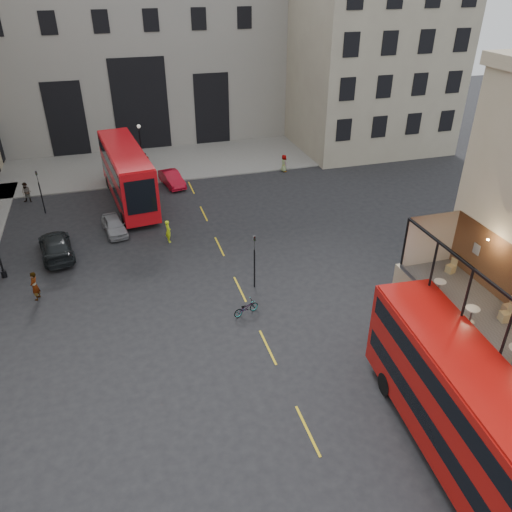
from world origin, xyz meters
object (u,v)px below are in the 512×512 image
object	(u,v)px
street_lamp_b	(142,154)
cafe_chair_c	(505,316)
pedestrian_e	(35,286)
traffic_light_far	(39,187)
cyclist	(168,231)
cafe_chair_b	(508,309)
car_c	(56,246)
cafe_chair_d	(451,268)
pedestrian_d	(284,163)
traffic_light_near	(254,255)
pedestrian_a	(27,193)
bus_near	(466,410)
cafe_table_mid	(472,313)
bus_far	(127,172)
bicycle	(246,308)
car_a	(114,225)
pedestrian_c	(146,160)
car_b	(172,179)
pedestrian_b	(141,167)
cafe_table_far	(439,285)

from	to	relation	value
street_lamp_b	cafe_chair_c	world-z (taller)	cafe_chair_c
pedestrian_e	traffic_light_far	bearing A→B (deg)	-162.23
cyclist	cafe_chair_b	xyz separation A→B (m)	(13.06, -19.89, 3.98)
car_c	cafe_chair_d	xyz separation A→B (m)	(20.84, -16.25, 4.06)
pedestrian_d	traffic_light_near	bearing A→B (deg)	145.08
pedestrian_a	street_lamp_b	bearing A→B (deg)	33.61
traffic_light_far	bus_near	size ratio (longest dim) A/B	0.30
street_lamp_b	cafe_table_mid	size ratio (longest dim) A/B	6.82
traffic_light_near	bus_far	world-z (taller)	bus_far
traffic_light_far	bus_far	size ratio (longest dim) A/B	0.30
traffic_light_near	pedestrian_a	bearing A→B (deg)	129.49
bicycle	cafe_chair_c	distance (m)	14.18
car_a	pedestrian_c	size ratio (longest dim) A/B	2.40
bus_near	car_a	world-z (taller)	bus_near
cafe_chair_c	pedestrian_a	bearing A→B (deg)	127.03
cafe_chair_c	bus_far	bearing A→B (deg)	117.25
car_b	cyclist	size ratio (longest dim) A/B	2.37
bus_near	street_lamp_b	bearing A→B (deg)	104.38
cyclist	cafe_chair_c	world-z (taller)	cafe_chair_c
bicycle	pedestrian_c	world-z (taller)	pedestrian_c
car_b	bicycle	bearing A→B (deg)	-98.19
bus_far	cafe_chair_d	distance (m)	28.85
car_c	cafe_table_mid	world-z (taller)	cafe_table_mid
pedestrian_a	cafe_table_mid	bearing A→B (deg)	-37.32
bus_far	traffic_light_near	bearing A→B (deg)	-67.49
pedestrian_c	car_c	bearing A→B (deg)	35.46
pedestrian_d	pedestrian_b	bearing A→B (deg)	65.80
car_c	pedestrian_b	world-z (taller)	pedestrian_b
pedestrian_b	pedestrian_c	distance (m)	1.82
bus_near	car_a	size ratio (longest dim) A/B	3.31
traffic_light_far	cafe_chair_d	distance (m)	32.91
cafe_chair_b	cafe_chair_c	xyz separation A→B (m)	(-0.51, -0.40, -0.01)
pedestrian_a	car_c	bearing A→B (deg)	-57.65
pedestrian_b	pedestrian_d	distance (m)	14.54
car_a	bus_far	bearing A→B (deg)	65.39
bicycle	cafe_chair_d	size ratio (longest dim) A/B	2.20
bicycle	cyclist	xyz separation A→B (m)	(-3.21, 10.58, 0.43)
pedestrian_b	cafe_chair_c	xyz separation A→B (m)	(13.24, -35.45, 4.05)
traffic_light_far	cafe_chair_b	distance (m)	36.02
pedestrian_c	traffic_light_far	bearing A→B (deg)	14.14
traffic_light_near	pedestrian_c	world-z (taller)	traffic_light_near
cafe_chair_c	traffic_light_near	bearing A→B (deg)	122.95
pedestrian_d	cafe_table_far	xyz separation A→B (m)	(-2.49, -29.32, 4.20)
car_c	pedestrian_d	distance (m)	24.46
traffic_light_near	cafe_chair_c	world-z (taller)	cafe_chair_c
pedestrian_c	cafe_chair_b	size ratio (longest dim) A/B	1.90
car_a	bicycle	distance (m)	15.04
bicycle	pedestrian_b	bearing A→B (deg)	-10.06
bus_near	traffic_light_near	bearing A→B (deg)	106.65
cyclist	pedestrian_b	bearing A→B (deg)	-6.67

